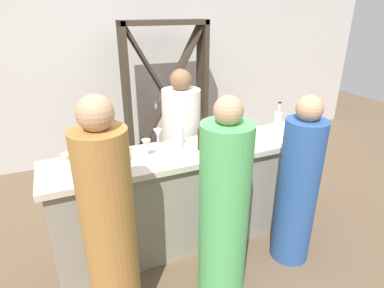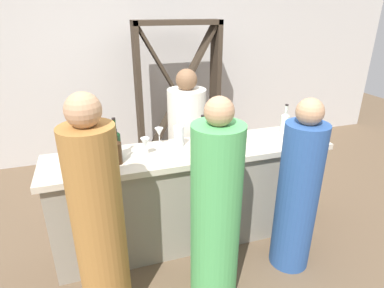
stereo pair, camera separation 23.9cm
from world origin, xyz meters
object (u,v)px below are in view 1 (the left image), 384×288
object	(u,v)px
wine_bottle_second_right_amber_brown	(202,136)
wine_glass_far_left	(158,134)
wine_bottle_second_left_amber_brown	(119,154)
wine_bottle_center_dark_green	(117,146)
water_pitcher	(178,137)
person_server_behind	(182,148)
wine_glass_near_left	(67,159)
wine_glass_near_center	(146,145)
person_left_guest	(110,231)
wine_glass_near_right	(240,127)
wine_bottle_leftmost_clear_pale	(86,149)
wine_rack	(166,97)
person_center_guest	(298,189)
wine_bottle_rightmost_clear_pale	(278,119)
person_right_guest	(224,212)

from	to	relation	value
wine_bottle_second_right_amber_brown	wine_glass_far_left	size ratio (longest dim) A/B	1.98
wine_bottle_second_left_amber_brown	wine_bottle_center_dark_green	bearing A→B (deg)	88.35
water_pitcher	person_server_behind	size ratio (longest dim) A/B	0.12
wine_glass_near_left	person_server_behind	size ratio (longest dim) A/B	0.10
wine_glass_near_center	person_left_guest	bearing A→B (deg)	-125.30
wine_bottle_second_right_amber_brown	wine_glass_near_right	size ratio (longest dim) A/B	1.80
wine_bottle_second_left_amber_brown	wine_glass_near_left	size ratio (longest dim) A/B	1.83
wine_bottle_center_dark_green	wine_glass_near_center	distance (m)	0.23
wine_glass_far_left	water_pitcher	xyz separation A→B (m)	(0.15, -0.08, -0.02)
wine_bottle_leftmost_clear_pale	water_pitcher	xyz separation A→B (m)	(0.77, 0.05, -0.04)
wine_rack	water_pitcher	xyz separation A→B (m)	(-0.43, -1.54, 0.07)
wine_glass_near_left	person_center_guest	bearing A→B (deg)	-16.75
wine_bottle_rightmost_clear_pale	wine_glass_near_center	bearing A→B (deg)	-174.56
person_center_guest	person_server_behind	size ratio (longest dim) A/B	0.97
wine_glass_near_center	wine_bottle_leftmost_clear_pale	bearing A→B (deg)	172.31
wine_bottle_leftmost_clear_pale	wine_bottle_rightmost_clear_pale	bearing A→B (deg)	2.18
wine_bottle_center_dark_green	wine_glass_far_left	distance (m)	0.42
person_center_guest	person_right_guest	world-z (taller)	person_right_guest
wine_rack	wine_glass_near_left	distance (m)	2.15
wine_glass_far_left	person_left_guest	xyz separation A→B (m)	(-0.58, -0.79, -0.28)
person_left_guest	wine_glass_near_right	bearing A→B (deg)	-84.08
wine_bottle_second_right_amber_brown	wine_glass_near_left	xyz separation A→B (m)	(-1.08, -0.01, -0.00)
wine_bottle_center_dark_green	wine_glass_near_center	size ratio (longest dim) A/B	2.20
wine_rack	person_left_guest	world-z (taller)	wine_rack
person_left_guest	wine_bottle_second_left_amber_brown	bearing A→B (deg)	-40.20
water_pitcher	person_right_guest	world-z (taller)	person_right_guest
wine_bottle_rightmost_clear_pale	wine_glass_far_left	xyz separation A→B (m)	(-1.22, 0.06, 0.01)
wine_bottle_leftmost_clear_pale	wine_bottle_rightmost_clear_pale	xyz separation A→B (m)	(1.84, 0.07, -0.02)
water_pitcher	person_server_behind	xyz separation A→B (m)	(0.21, 0.46, -0.33)
wine_bottle_second_left_amber_brown	person_center_guest	bearing A→B (deg)	-19.42
wine_bottle_second_left_amber_brown	wine_glass_far_left	distance (m)	0.47
person_center_guest	wine_glass_near_center	bearing A→B (deg)	60.68
wine_rack	wine_bottle_rightmost_clear_pale	distance (m)	1.65
wine_bottle_second_left_amber_brown	person_left_guest	distance (m)	0.62
wine_bottle_second_left_amber_brown	person_center_guest	xyz separation A→B (m)	(1.34, -0.47, -0.36)
wine_bottle_second_right_amber_brown	wine_bottle_rightmost_clear_pale	xyz separation A→B (m)	(0.90, 0.15, -0.01)
wine_bottle_rightmost_clear_pale	wine_bottle_second_left_amber_brown	bearing A→B (deg)	-172.58
water_pitcher	wine_rack	bearing A→B (deg)	74.56
wine_bottle_center_dark_green	water_pitcher	bearing A→B (deg)	9.19
wine_glass_near_center	wine_glass_far_left	bearing A→B (deg)	50.55
wine_bottle_second_left_amber_brown	person_center_guest	size ratio (longest dim) A/B	0.20
wine_bottle_leftmost_clear_pale	wine_glass_near_center	size ratio (longest dim) A/B	2.17
wine_rack	water_pitcher	distance (m)	1.60
wine_bottle_second_right_amber_brown	wine_glass_near_left	size ratio (longest dim) A/B	1.95
wine_bottle_second_left_amber_brown	person_server_behind	xyz separation A→B (m)	(0.76, 0.65, -0.35)
wine_glass_near_center	person_center_guest	xyz separation A→B (m)	(1.11, -0.55, -0.36)
wine_bottle_second_right_amber_brown	wine_bottle_rightmost_clear_pale	size ratio (longest dim) A/B	1.11
wine_bottle_second_left_amber_brown	wine_glass_near_left	xyz separation A→B (m)	(-0.37, 0.04, 0.00)
wine_bottle_second_left_amber_brown	wine_rack	bearing A→B (deg)	60.77
wine_bottle_second_left_amber_brown	person_center_guest	distance (m)	1.46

